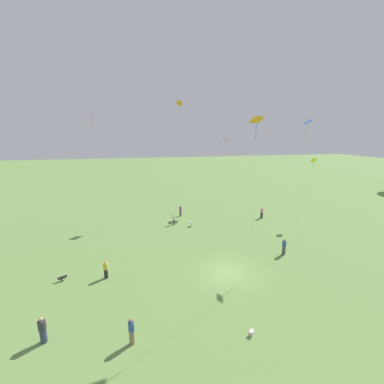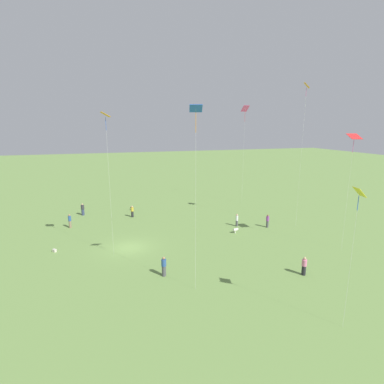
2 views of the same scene
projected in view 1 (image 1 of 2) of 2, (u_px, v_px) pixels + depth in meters
ground_plane at (228, 273)px, 24.19m from camera, size 240.00×240.00×0.00m
person_0 at (284, 247)px, 27.69m from camera, size 0.60×0.60×1.79m
person_1 at (106, 270)px, 23.16m from camera, size 0.45×0.45×1.67m
person_2 at (262, 213)px, 39.64m from camera, size 0.48×0.48×1.68m
person_3 at (132, 331)px, 15.87m from camera, size 0.53×0.53×1.81m
person_4 at (174, 219)px, 36.84m from camera, size 0.46×0.46×1.66m
person_5 at (43, 330)px, 16.00m from camera, size 0.64×0.64×1.76m
person_6 at (180, 211)px, 40.58m from camera, size 0.51×0.51×1.71m
kite_0 at (225, 141)px, 43.63m from camera, size 1.31×1.22×12.10m
kite_3 at (307, 128)px, 27.37m from camera, size 1.09×1.00×14.29m
kite_4 at (314, 163)px, 37.38m from camera, size 0.67×0.83×9.31m
kite_5 at (179, 110)px, 40.88m from camera, size 0.99×1.08×17.86m
kite_6 at (92, 118)px, 37.24m from camera, size 1.37×1.07×16.02m
kite_7 at (256, 128)px, 19.89m from camera, size 0.97×1.06×14.11m
dog_0 at (62, 277)px, 22.83m from camera, size 0.51×0.78×0.46m
dog_1 at (191, 223)px, 36.26m from camera, size 0.72×0.40×0.61m
picnic_bag_1 at (252, 333)px, 16.72m from camera, size 0.46×0.47×0.31m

